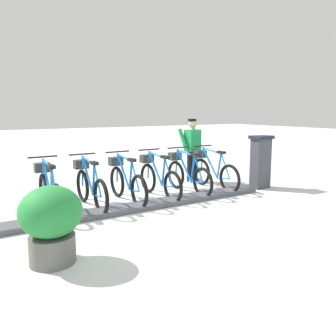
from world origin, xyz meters
name	(u,v)px	position (x,y,z in m)	size (l,w,h in m)	color
ground_plane	(149,207)	(0.00, 0.00, 0.00)	(60.00, 60.00, 0.00)	beige
dock_rail_base	(149,205)	(0.00, 0.00, 0.05)	(0.44, 5.37, 0.10)	#47474C
payment_kiosk	(260,161)	(0.05, -3.09, 0.67)	(0.36, 0.52, 1.28)	#38383D
bike_docked_0	(213,171)	(0.62, -2.08, 0.43)	(1.72, 0.54, 1.02)	black
bike_docked_1	(187,174)	(0.62, -1.32, 0.43)	(1.72, 0.54, 1.02)	black
bike_docked_2	(158,177)	(0.62, -0.56, 0.43)	(1.72, 0.54, 1.02)	black
bike_docked_3	(126,181)	(0.62, 0.20, 0.43)	(1.72, 0.54, 1.02)	black
bike_docked_4	(90,185)	(0.62, 0.96, 0.43)	(1.72, 0.54, 1.02)	black
bike_docked_5	(49,190)	(0.62, 1.72, 0.43)	(1.72, 0.54, 1.02)	black
worker_near_rack	(192,148)	(1.50, -2.10, 0.91)	(0.50, 0.68, 1.66)	white
planter_bush	(51,220)	(-1.46, 2.12, 0.54)	(0.76, 0.76, 0.97)	#59544C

